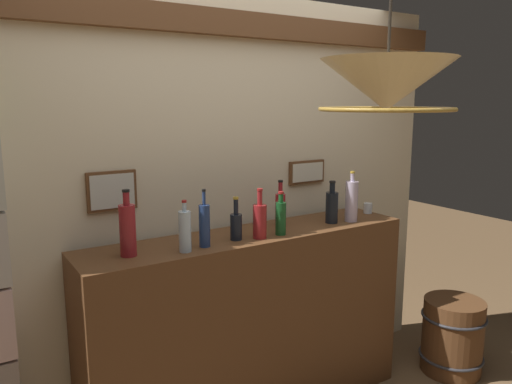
{
  "coord_description": "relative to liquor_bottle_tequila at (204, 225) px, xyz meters",
  "views": [
    {
      "loc": [
        -1.46,
        -1.53,
        1.87
      ],
      "look_at": [
        0.0,
        0.76,
        1.37
      ],
      "focal_mm": 34.95,
      "sensor_mm": 36.0,
      "label": 1
    }
  ],
  "objects": [
    {
      "name": "bar_shelf_unit",
      "position": [
        0.34,
        0.09,
        -0.68
      ],
      "size": [
        1.99,
        0.43,
        1.12
      ],
      "primitive_type": "cube",
      "color": "brown",
      "rests_on": "ground"
    },
    {
      "name": "wooden_barrel",
      "position": [
        1.76,
        -0.28,
        -0.98
      ],
      "size": [
        0.43,
        0.43,
        0.52
      ],
      "color": "brown",
      "rests_on": "ground"
    },
    {
      "name": "liquor_bottle_whiskey",
      "position": [
        0.58,
        0.14,
        -0.01
      ],
      "size": [
        0.06,
        0.06,
        0.28
      ],
      "color": "maroon",
      "rests_on": "bar_shelf_unit"
    },
    {
      "name": "liquor_bottle_tequila",
      "position": [
        0.0,
        0.0,
        0.0
      ],
      "size": [
        0.06,
        0.06,
        0.3
      ],
      "color": "navy",
      "rests_on": "bar_shelf_unit"
    },
    {
      "name": "liquor_bottle_amaro",
      "position": [
        -0.38,
        0.06,
        0.02
      ],
      "size": [
        0.08,
        0.08,
        0.33
      ],
      "color": "maroon",
      "rests_on": "bar_shelf_unit"
    },
    {
      "name": "liquor_bottle_gin",
      "position": [
        0.47,
        -0.02,
        -0.01
      ],
      "size": [
        0.06,
        0.06,
        0.25
      ],
      "color": "#174E22",
      "rests_on": "bar_shelf_unit"
    },
    {
      "name": "glass_tumbler_rocks",
      "position": [
        1.28,
        0.11,
        -0.08
      ],
      "size": [
        0.06,
        0.06,
        0.07
      ],
      "color": "silver",
      "rests_on": "bar_shelf_unit"
    },
    {
      "name": "pendant_lamp",
      "position": [
        0.38,
        -0.85,
        0.69
      ],
      "size": [
        0.53,
        0.53,
        0.51
      ],
      "color": "beige"
    },
    {
      "name": "liquor_bottle_vodka",
      "position": [
        -0.12,
        -0.02,
        -0.01
      ],
      "size": [
        0.06,
        0.06,
        0.26
      ],
      "color": "silver",
      "rests_on": "bar_shelf_unit"
    },
    {
      "name": "liquor_bottle_sherry",
      "position": [
        0.9,
        0.04,
        -0.01
      ],
      "size": [
        0.08,
        0.08,
        0.26
      ],
      "color": "black",
      "rests_on": "bar_shelf_unit"
    },
    {
      "name": "liquor_bottle_scotch",
      "position": [
        1.03,
        0.0,
        0.01
      ],
      "size": [
        0.08,
        0.08,
        0.32
      ],
      "color": "silver",
      "rests_on": "bar_shelf_unit"
    },
    {
      "name": "liquor_bottle_rum",
      "position": [
        0.2,
        0.02,
        -0.03
      ],
      "size": [
        0.07,
        0.07,
        0.24
      ],
      "color": "black",
      "rests_on": "bar_shelf_unit"
    },
    {
      "name": "panelled_rear_partition",
      "position": [
        0.34,
        0.38,
        0.08
      ],
      "size": [
        3.25,
        0.15,
        2.49
      ],
      "color": "beige",
      "rests_on": "ground"
    },
    {
      "name": "liquor_bottle_bourbon",
      "position": [
        0.33,
        -0.02,
        -0.01
      ],
      "size": [
        0.08,
        0.08,
        0.28
      ],
      "color": "maroon",
      "rests_on": "bar_shelf_unit"
    }
  ]
}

